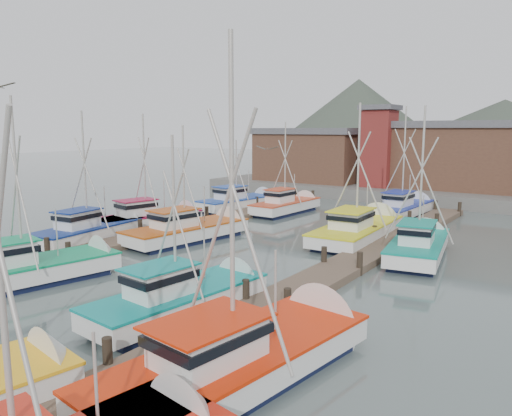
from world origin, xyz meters
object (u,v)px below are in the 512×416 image
Objects in this scene: boat_8 at (193,230)px; lookout_tower at (379,146)px; boat_4 at (39,269)px; boat_12 at (289,205)px.

lookout_tower is at bearing 92.23° from boat_8.
boat_4 reaches higher than boat_8.
boat_12 is at bearing 102.25° from boat_4.
boat_4 is 1.00× the size of boat_8.
boat_12 is (-0.41, 12.90, 0.00)m from boat_8.
boat_4 is at bearing -86.69° from boat_12.
lookout_tower is 0.89× the size of boat_8.
lookout_tower reaches higher than boat_4.
lookout_tower is 1.00× the size of boat_12.
boat_8 is at bearing 101.64° from boat_4.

